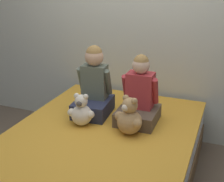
% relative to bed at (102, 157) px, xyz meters
% --- Properties ---
extents(ground_plane, '(14.00, 14.00, 0.00)m').
position_rel_bed_xyz_m(ground_plane, '(0.00, 0.00, -0.25)').
color(ground_plane, brown).
extents(wall_behind_bed, '(8.00, 0.06, 2.50)m').
position_rel_bed_xyz_m(wall_behind_bed, '(0.00, 1.07, 1.00)').
color(wall_behind_bed, beige).
rests_on(wall_behind_bed, ground_plane).
extents(bed, '(1.53, 1.96, 0.50)m').
position_rel_bed_xyz_m(bed, '(0.00, 0.00, 0.00)').
color(bed, brown).
rests_on(bed, ground_plane).
extents(child_on_left, '(0.34, 0.42, 0.65)m').
position_rel_bed_xyz_m(child_on_left, '(-0.21, 0.32, 0.50)').
color(child_on_left, '#282D47').
rests_on(child_on_left, bed).
extents(child_on_right, '(0.35, 0.39, 0.61)m').
position_rel_bed_xyz_m(child_on_right, '(0.23, 0.32, 0.47)').
color(child_on_right, brown).
rests_on(child_on_right, bed).
extents(teddy_bear_held_by_left_child, '(0.24, 0.18, 0.29)m').
position_rel_bed_xyz_m(teddy_bear_held_by_left_child, '(-0.21, 0.05, 0.37)').
color(teddy_bear_held_by_left_child, silver).
rests_on(teddy_bear_held_by_left_child, bed).
extents(teddy_bear_held_by_right_child, '(0.26, 0.21, 0.33)m').
position_rel_bed_xyz_m(teddy_bear_held_by_right_child, '(0.23, 0.05, 0.39)').
color(teddy_bear_held_by_right_child, tan).
rests_on(teddy_bear_held_by_right_child, bed).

